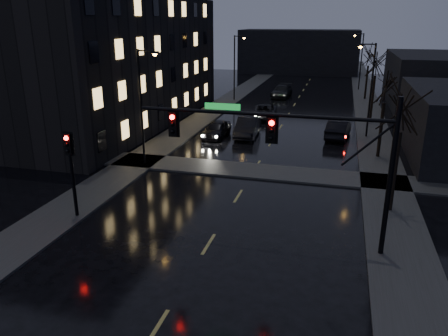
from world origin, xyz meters
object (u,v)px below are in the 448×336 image
Objects in this scene: oncoming_car_d at (282,91)px; oncoming_car_b at (247,127)px; oncoming_car_a at (217,129)px; oncoming_car_c at (265,112)px; lead_car at (338,129)px.

oncoming_car_b is at bearing -87.14° from oncoming_car_d.
oncoming_car_b is at bearing 24.09° from oncoming_car_a.
oncoming_car_b is at bearing -98.41° from oncoming_car_c.
lead_car reaches higher than oncoming_car_a.
oncoming_car_a is 0.78× the size of oncoming_car_d.
oncoming_car_c is 13.76m from oncoming_car_d.
oncoming_car_d reaches higher than oncoming_car_a.
oncoming_car_d is at bearing -62.39° from lead_car.
oncoming_car_b reaches higher than lead_car.
oncoming_car_c is (0.24, 7.72, -0.12)m from oncoming_car_b.
oncoming_car_a is at bearing -114.29° from oncoming_car_c.
oncoming_car_d is (2.65, 22.48, 0.06)m from oncoming_car_a.
oncoming_car_a is 22.64m from oncoming_car_d.
oncoming_car_c is 9.78m from lead_car.
oncoming_car_a reaches higher than oncoming_car_c.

